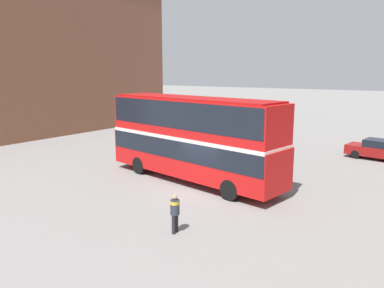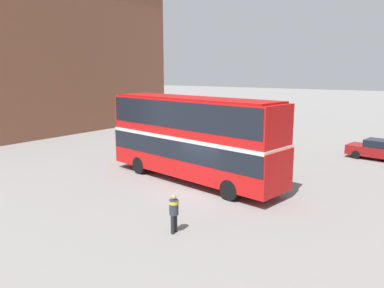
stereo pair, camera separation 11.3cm
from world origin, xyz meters
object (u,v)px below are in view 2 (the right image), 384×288
at_px(double_decker_bus, 192,134).
at_px(parked_car_kerb_far, 380,150).
at_px(parked_car_kerb_near, 162,134).
at_px(pedestrian_foreground, 174,209).

distance_m(double_decker_bus, parked_car_kerb_far, 14.65).
distance_m(double_decker_bus, parked_car_kerb_near, 12.18).
height_order(parked_car_kerb_near, parked_car_kerb_far, parked_car_kerb_near).
relative_size(double_decker_bus, parked_car_kerb_near, 2.56).
distance_m(parked_car_kerb_near, parked_car_kerb_far, 17.38).
bearing_deg(pedestrian_foreground, parked_car_kerb_near, -56.83).
bearing_deg(parked_car_kerb_far, pedestrian_foreground, 83.99).
bearing_deg(parked_car_kerb_near, pedestrian_foreground, -56.05).
height_order(pedestrian_foreground, parked_car_kerb_far, pedestrian_foreground).
bearing_deg(parked_car_kerb_near, parked_car_kerb_far, 6.37).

